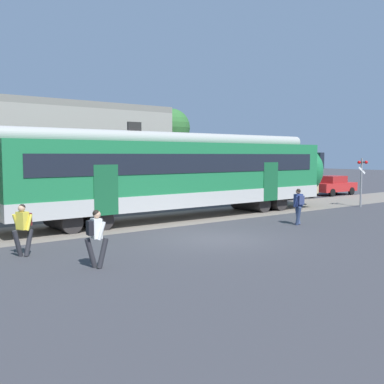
% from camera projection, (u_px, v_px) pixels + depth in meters
% --- Properties ---
extents(ground_plane, '(160.00, 160.00, 0.00)m').
position_uv_depth(ground_plane, '(215.00, 239.00, 17.09)').
color(ground_plane, '#38383D').
extents(commuter_train, '(38.05, 3.07, 4.73)m').
position_uv_depth(commuter_train, '(5.00, 179.00, 17.54)').
color(commuter_train, '#B7B7B2').
rests_on(commuter_train, ground).
extents(pedestrian_yellow, '(0.71, 0.52, 1.67)m').
position_uv_depth(pedestrian_yellow, '(23.00, 225.00, 14.12)').
color(pedestrian_yellow, '#28282D').
rests_on(pedestrian_yellow, ground).
extents(pedestrian_white, '(0.62, 0.58, 1.67)m').
position_uv_depth(pedestrian_white, '(96.00, 234.00, 12.62)').
color(pedestrian_white, '#28282D').
rests_on(pedestrian_white, ground).
extents(pedestrian_navy, '(0.60, 0.61, 1.67)m').
position_uv_depth(pedestrian_navy, '(299.00, 203.00, 20.48)').
color(pedestrian_navy, navy).
rests_on(pedestrian_navy, ground).
extents(parked_car_tan, '(4.04, 1.83, 1.54)m').
position_uv_depth(parked_car_tan, '(293.00, 188.00, 33.24)').
color(parked_car_tan, tan).
rests_on(parked_car_tan, ground).
extents(parked_car_red, '(4.04, 1.83, 1.54)m').
position_uv_depth(parked_car_red, '(334.00, 185.00, 35.99)').
color(parked_car_red, '#B22323').
rests_on(parked_car_red, ground).
extents(crossing_signal, '(0.96, 0.22, 3.00)m').
position_uv_depth(crossing_signal, '(362.00, 174.00, 27.50)').
color(crossing_signal, gray).
rests_on(crossing_signal, ground).
extents(background_building, '(19.84, 5.00, 9.20)m').
position_uv_depth(background_building, '(9.00, 155.00, 26.33)').
color(background_building, gray).
rests_on(background_building, ground).
extents(street_tree_right, '(3.07, 3.07, 6.92)m').
position_uv_depth(street_tree_right, '(171.00, 128.00, 36.08)').
color(street_tree_right, brown).
rests_on(street_tree_right, ground).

